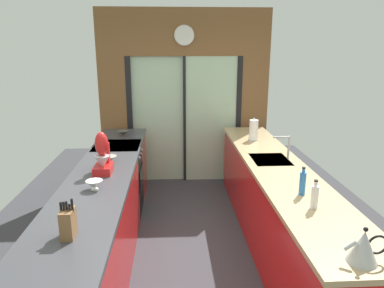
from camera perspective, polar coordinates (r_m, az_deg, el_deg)
ground_plane at (r=4.37m, az=-0.22°, el=-14.14°), size 5.04×7.60×0.02m
back_wall_unit at (r=5.64m, az=-1.22°, el=9.02°), size 2.64×0.12×2.70m
left_counter_run at (r=3.80m, az=-13.95°, el=-11.33°), size 0.62×3.80×0.92m
right_counter_run at (r=4.04m, az=13.20°, el=-9.63°), size 0.62×3.80×0.92m
sink_faucet at (r=4.10m, az=14.75°, el=0.03°), size 0.19×0.02×0.26m
oven_range at (r=4.81m, az=-11.56°, el=-5.51°), size 0.60×0.60×0.92m
mixing_bowl_near at (r=3.27m, az=-15.29°, el=-6.28°), size 0.15×0.15×0.08m
mixing_bowl_mid at (r=4.00m, az=-13.04°, el=-2.30°), size 0.16×0.16×0.07m
mixing_bowl_far at (r=5.13m, az=-10.91°, el=1.71°), size 0.18×0.18×0.08m
knife_block at (r=2.53m, az=-19.12°, el=-11.78°), size 0.09×0.14×0.27m
stand_mixer at (r=3.64m, az=-14.04°, el=-2.05°), size 0.17×0.27×0.42m
kettle at (r=2.36m, az=25.68°, el=-14.52°), size 0.27×0.18×0.22m
soap_bottle_near at (r=2.95m, az=18.95°, el=-7.90°), size 0.06×0.06×0.23m
soap_bottle_far at (r=3.17m, az=17.19°, el=-5.95°), size 0.05×0.05×0.25m
paper_towel_roll at (r=4.86m, az=9.78°, el=2.20°), size 0.13×0.13×0.30m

